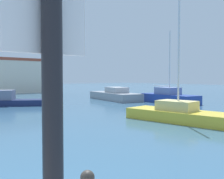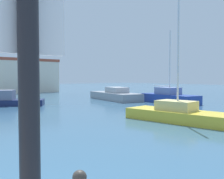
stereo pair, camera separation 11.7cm
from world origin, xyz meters
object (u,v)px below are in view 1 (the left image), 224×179
object	(u,v)px
motorboat_navy_distant_north	(1,100)
sailboat_yellow_far_left	(178,114)
motorboat_grey_near_pier	(115,95)
sailboat_blue_outer_mooring	(169,97)

from	to	relation	value
motorboat_navy_distant_north	sailboat_yellow_far_left	xyz separation A→B (m)	(5.60, -16.93, -0.07)
motorboat_navy_distant_north	motorboat_grey_near_pier	distance (m)	13.24
sailboat_blue_outer_mooring	sailboat_yellow_far_left	distance (m)	12.32
motorboat_navy_distant_north	sailboat_yellow_far_left	size ratio (longest dim) A/B	1.00
motorboat_grey_near_pier	sailboat_yellow_far_left	size ratio (longest dim) A/B	1.18
sailboat_blue_outer_mooring	motorboat_navy_distant_north	world-z (taller)	sailboat_blue_outer_mooring
sailboat_blue_outer_mooring	motorboat_grey_near_pier	xyz separation A→B (m)	(-1.88, 6.92, -0.08)
motorboat_grey_near_pier	sailboat_yellow_far_left	world-z (taller)	sailboat_yellow_far_left
motorboat_grey_near_pier	sailboat_yellow_far_left	bearing A→B (deg)	-116.65
motorboat_navy_distant_north	motorboat_grey_near_pier	xyz separation A→B (m)	(13.08, -2.01, 0.01)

